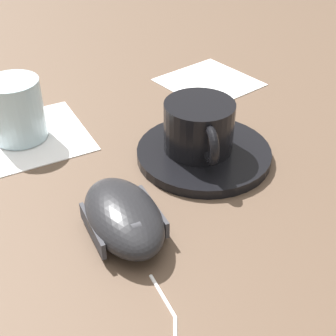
{
  "coord_description": "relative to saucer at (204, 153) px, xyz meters",
  "views": [
    {
      "loc": [
        0.13,
        0.44,
        0.31
      ],
      "look_at": [
        -0.02,
        0.07,
        0.03
      ],
      "focal_mm": 50.0,
      "sensor_mm": 36.0,
      "label": 1
    }
  ],
  "objects": [
    {
      "name": "drinking_glass",
      "position": [
        0.19,
        -0.12,
        0.03
      ],
      "size": [
        0.07,
        0.07,
        0.08
      ],
      "primitive_type": "cylinder",
      "color": "silver",
      "rests_on": "napkin_under_glass"
    },
    {
      "name": "napkin_spare",
      "position": [
        -0.09,
        -0.18,
        -0.0
      ],
      "size": [
        0.16,
        0.16,
        0.0
      ],
      "primitive_type": "cube",
      "rotation": [
        0.0,
        0.0,
        0.31
      ],
      "color": "white",
      "rests_on": "ground"
    },
    {
      "name": "ground_plane",
      "position": [
        0.08,
        -0.03,
        -0.01
      ],
      "size": [
        3.0,
        3.0,
        0.0
      ],
      "primitive_type": "plane",
      "color": "brown"
    },
    {
      "name": "saucer",
      "position": [
        0.0,
        0.0,
        0.0
      ],
      "size": [
        0.16,
        0.16,
        0.01
      ],
      "primitive_type": "cylinder",
      "color": "black",
      "rests_on": "ground"
    },
    {
      "name": "computer_mouse",
      "position": [
        0.12,
        0.09,
        0.01
      ],
      "size": [
        0.08,
        0.12,
        0.04
      ],
      "color": "black",
      "rests_on": "ground"
    },
    {
      "name": "napkin_under_glass",
      "position": [
        0.19,
        -0.12,
        -0.0
      ],
      "size": [
        0.15,
        0.15,
        0.0
      ],
      "primitive_type": "cube",
      "rotation": [
        0.0,
        0.0,
        0.11
      ],
      "color": "white",
      "rests_on": "ground"
    },
    {
      "name": "coffee_cup",
      "position": [
        0.01,
        -0.0,
        0.03
      ],
      "size": [
        0.08,
        0.11,
        0.06
      ],
      "color": "black",
      "rests_on": "saucer"
    }
  ]
}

